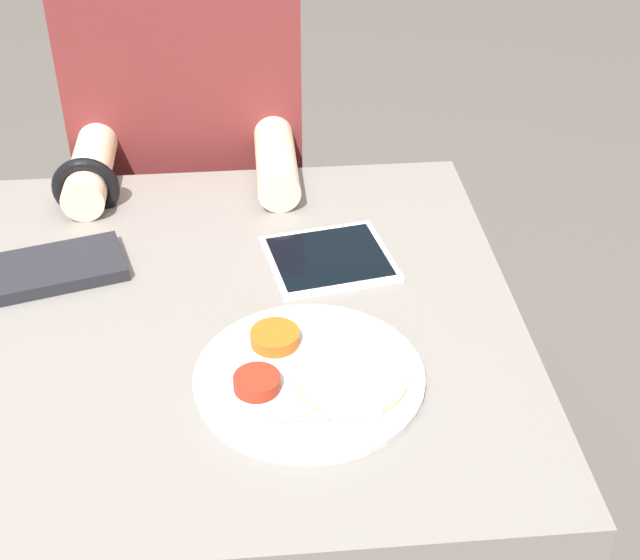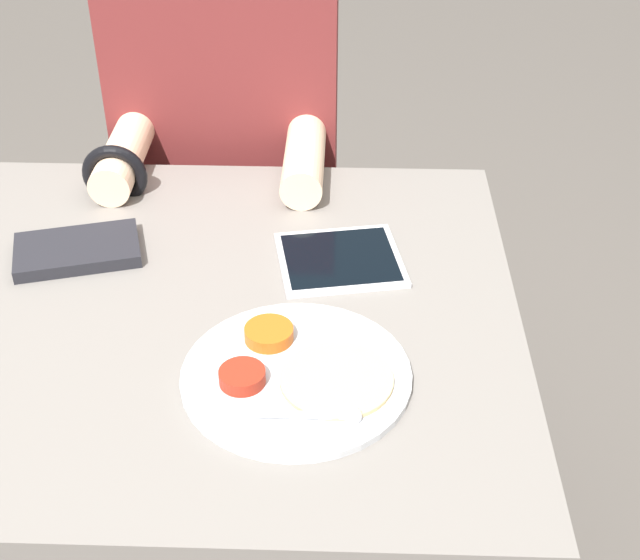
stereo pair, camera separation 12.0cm
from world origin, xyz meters
name	(u,v)px [view 2 (the right image)]	position (x,y,z in m)	size (l,w,h in m)	color
dining_table	(213,479)	(0.00, 0.00, 0.36)	(0.91, 0.83, 0.71)	slate
thali_tray	(296,374)	(0.15, -0.15, 0.72)	(0.29, 0.29, 0.03)	#B7BABF
red_notebook	(77,251)	(-0.20, 0.12, 0.72)	(0.21, 0.16, 0.02)	silver
tablet_device	(340,260)	(0.20, 0.11, 0.72)	(0.21, 0.20, 0.01)	#B7B7BC
person_diner	(232,193)	(-0.02, 0.57, 0.56)	(0.42, 0.43, 1.20)	black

